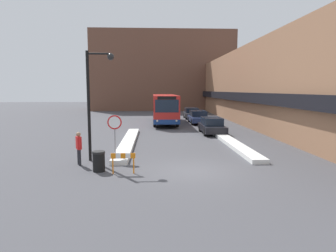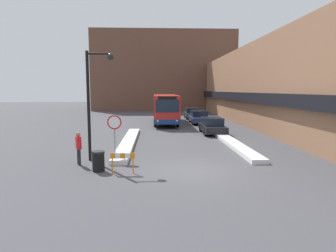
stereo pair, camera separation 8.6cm
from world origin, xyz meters
name	(u,v)px [view 1 (the left image)]	position (x,y,z in m)	size (l,w,h in m)	color
ground_plane	(193,170)	(0.00, 0.00, 0.00)	(160.00, 160.00, 0.00)	#47474C
building_row_right	(246,87)	(9.97, 24.00, 4.14)	(5.50, 60.00, 8.31)	#996B4C
building_backdrop_far	(163,72)	(0.00, 43.53, 7.17)	(26.00, 8.00, 14.33)	brown
snow_bank_left	(128,142)	(-3.60, 7.23, 0.13)	(0.90, 12.29, 0.25)	silver
snow_bank_right	(230,142)	(3.60, 6.99, 0.13)	(0.90, 12.13, 0.25)	silver
city_bus	(165,108)	(-0.55, 20.19, 1.75)	(2.59, 11.37, 3.18)	red
parked_car_front	(212,126)	(3.20, 11.72, 0.70)	(1.84, 4.26, 1.40)	black
parked_car_middle	(198,117)	(3.20, 19.62, 0.73)	(1.93, 4.62, 1.45)	navy
parked_car_back	(192,113)	(3.20, 25.47, 0.71)	(1.88, 4.20, 1.40)	#38383D
stop_sign	(115,128)	(-3.90, 2.32, 1.77)	(0.76, 0.08, 2.43)	gray
street_lamp	(94,93)	(-4.92, 2.27, 3.62)	(1.46, 0.36, 5.77)	black
pedestrian	(79,145)	(-5.58, 1.32, 1.01)	(0.38, 0.50, 1.68)	#232328
trash_bin	(99,161)	(-4.38, 0.08, 0.48)	(0.59, 0.59, 0.95)	black
construction_barricade	(123,159)	(-3.21, -0.35, 0.67)	(1.10, 0.06, 0.94)	orange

